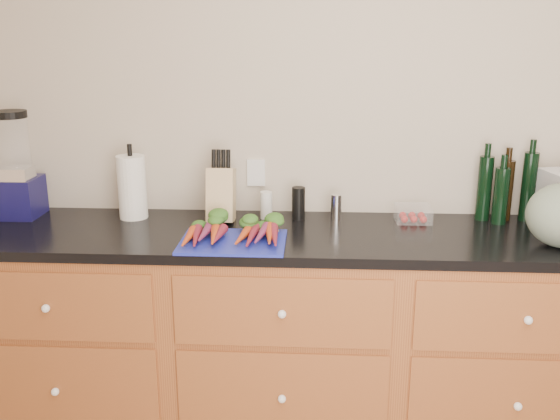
# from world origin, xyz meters

# --- Properties ---
(wall_back) EXTENTS (4.10, 0.05, 2.60)m
(wall_back) POSITION_xyz_m (0.00, 1.62, 1.30)
(wall_back) COLOR beige
(wall_back) RESTS_ON ground
(cabinets) EXTENTS (3.60, 0.64, 0.90)m
(cabinets) POSITION_xyz_m (0.00, 1.30, 0.45)
(cabinets) COLOR brown
(cabinets) RESTS_ON ground
(countertop) EXTENTS (3.64, 0.62, 0.04)m
(countertop) POSITION_xyz_m (0.00, 1.30, 0.92)
(countertop) COLOR black
(countertop) RESTS_ON cabinets
(cutting_board) EXTENTS (0.41, 0.31, 0.01)m
(cutting_board) POSITION_xyz_m (-0.65, 1.14, 0.95)
(cutting_board) COLOR #1C27A7
(cutting_board) RESTS_ON countertop
(carrots) EXTENTS (0.41, 0.30, 0.06)m
(carrots) POSITION_xyz_m (-0.65, 1.19, 0.98)
(carrots) COLOR #C64117
(carrots) RESTS_ON cutting_board
(blender_appliance) EXTENTS (0.19, 0.19, 0.47)m
(blender_appliance) POSITION_xyz_m (-1.65, 1.46, 1.14)
(blender_appliance) COLOR #110E44
(blender_appliance) RESTS_ON countertop
(paper_towel) EXTENTS (0.12, 0.12, 0.28)m
(paper_towel) POSITION_xyz_m (-1.13, 1.46, 1.08)
(paper_towel) COLOR white
(paper_towel) RESTS_ON countertop
(knife_block) EXTENTS (0.12, 0.12, 0.23)m
(knife_block) POSITION_xyz_m (-0.74, 1.44, 1.06)
(knife_block) COLOR tan
(knife_block) RESTS_ON countertop
(grinder_salt) EXTENTS (0.05, 0.05, 0.12)m
(grinder_salt) POSITION_xyz_m (-0.55, 1.48, 1.00)
(grinder_salt) COLOR silver
(grinder_salt) RESTS_ON countertop
(grinder_pepper) EXTENTS (0.06, 0.06, 0.14)m
(grinder_pepper) POSITION_xyz_m (-0.40, 1.48, 1.01)
(grinder_pepper) COLOR black
(grinder_pepper) RESTS_ON countertop
(canister_chrome) EXTENTS (0.05, 0.05, 0.11)m
(canister_chrome) POSITION_xyz_m (-0.24, 1.48, 1.00)
(canister_chrome) COLOR white
(canister_chrome) RESTS_ON countertop
(tomato_box) EXTENTS (0.15, 0.12, 0.07)m
(tomato_box) POSITION_xyz_m (0.09, 1.47, 0.98)
(tomato_box) COLOR white
(tomato_box) RESTS_ON countertop
(bottles) EXTENTS (0.25, 0.13, 0.30)m
(bottles) POSITION_xyz_m (0.48, 1.51, 1.08)
(bottles) COLOR black
(bottles) RESTS_ON countertop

